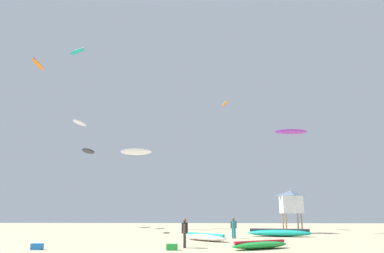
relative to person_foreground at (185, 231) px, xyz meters
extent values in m
cylinder|color=#2D2D33|center=(0.00, -0.09, -0.53)|extent=(0.15, 0.15, 0.78)
cylinder|color=#2D2D33|center=(0.00, 0.09, -0.53)|extent=(0.15, 0.15, 0.78)
cylinder|color=black|center=(0.00, 0.00, 0.15)|extent=(0.36, 0.36, 0.58)
cylinder|color=brown|center=(0.00, -0.21, 0.13)|extent=(0.10, 0.10, 0.54)
cylinder|color=brown|center=(0.00, 0.21, 0.13)|extent=(0.10, 0.10, 0.54)
sphere|color=brown|center=(0.00, 0.00, 0.55)|extent=(0.21, 0.21, 0.21)
cylinder|color=teal|center=(3.39, 8.03, -0.54)|extent=(0.14, 0.14, 0.76)
cylinder|color=teal|center=(3.22, 7.99, -0.54)|extent=(0.14, 0.14, 0.76)
cylinder|color=teal|center=(3.30, 8.01, 0.12)|extent=(0.35, 0.35, 0.57)
cylinder|color=brown|center=(3.50, 8.05, 0.10)|extent=(0.10, 0.10, 0.52)
cylinder|color=brown|center=(3.10, 7.97, 0.10)|extent=(0.10, 0.10, 0.52)
sphere|color=brown|center=(3.30, 8.01, 0.52)|extent=(0.21, 0.21, 0.21)
ellipsoid|color=green|center=(4.11, -0.54, -0.72)|extent=(3.70, 2.89, 0.45)
cylinder|color=red|center=(4.11, -0.54, -0.55)|extent=(2.96, 1.97, 0.16)
ellipsoid|color=white|center=(1.10, 5.39, -0.68)|extent=(3.65, 4.12, 0.45)
cylinder|color=#19B29E|center=(1.10, 5.39, -0.49)|extent=(2.63, 3.21, 0.19)
ellipsoid|color=#19B29E|center=(7.27, 10.41, -0.63)|extent=(5.47, 2.43, 0.53)
cylinder|color=#2D2D33|center=(7.27, 10.41, -0.39)|extent=(4.83, 1.12, 0.23)
cylinder|color=#8C704C|center=(10.48, 17.03, 0.03)|extent=(0.14, 0.14, 1.90)
cylinder|color=#8C704C|center=(10.48, 15.53, 0.03)|extent=(0.14, 0.14, 1.90)
cylinder|color=#8C704C|center=(8.98, 17.03, 0.03)|extent=(0.14, 0.14, 1.90)
cylinder|color=#8C704C|center=(8.98, 15.53, 0.03)|extent=(0.14, 0.14, 1.90)
cube|color=white|center=(9.73, 16.28, 1.83)|extent=(2.00, 2.00, 1.70)
pyramid|color=slate|center=(9.73, 16.28, 2.96)|extent=(2.30, 2.30, 0.55)
cube|color=blue|center=(-7.74, -1.38, -0.76)|extent=(0.56, 0.36, 0.32)
cube|color=green|center=(-0.58, -1.34, -0.76)|extent=(0.56, 0.36, 0.32)
ellipsoid|color=white|center=(-7.89, 24.08, 8.72)|extent=(4.04, 1.23, 0.97)
ellipsoid|color=orange|center=(3.80, 25.75, 15.63)|extent=(1.25, 2.60, 0.57)
cylinder|color=green|center=(3.80, 25.75, 15.74)|extent=(0.60, 2.27, 0.11)
ellipsoid|color=orange|center=(-19.07, 18.24, 18.52)|extent=(1.44, 3.56, 0.70)
cylinder|color=#E5598C|center=(-19.07, 18.24, 18.67)|extent=(0.54, 3.17, 0.15)
ellipsoid|color=white|center=(-17.03, 27.95, 13.67)|extent=(1.51, 3.75, 0.40)
ellipsoid|color=#2D2D33|center=(-16.72, 31.50, 10.17)|extent=(1.50, 4.16, 0.70)
ellipsoid|color=#19B29E|center=(-18.76, 29.05, 25.50)|extent=(3.35, 2.70, 0.37)
cylinder|color=white|center=(-18.76, 29.05, 25.65)|extent=(2.67, 1.88, 0.15)
ellipsoid|color=purple|center=(10.25, 16.47, 9.45)|extent=(3.62, 1.28, 0.61)
camera|label=1|loc=(1.32, -20.67, 0.91)|focal=33.09mm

